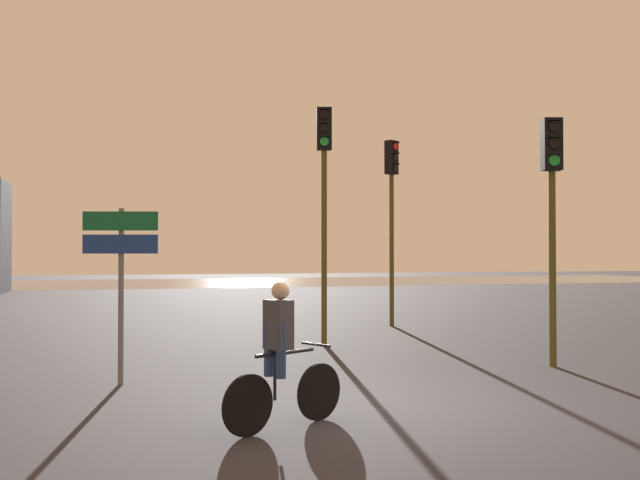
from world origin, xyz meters
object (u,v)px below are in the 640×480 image
traffic_light_center (324,181)px  traffic_light_far_right (392,198)px  traffic_light_near_right (552,193)px  direction_sign_post (121,263)px  cyclist (281,354)px

traffic_light_center → traffic_light_far_right: bearing=-116.8°
traffic_light_near_right → direction_sign_post: size_ratio=1.64×
traffic_light_far_right → traffic_light_center: bearing=17.2°
traffic_light_far_right → traffic_light_near_right: traffic_light_far_right is taller
direction_sign_post → cyclist: size_ratio=1.60×
traffic_light_center → cyclist: bearing=84.3°
traffic_light_near_right → direction_sign_post: traffic_light_near_right is taller
direction_sign_post → cyclist: (1.68, -3.22, -0.97)m
traffic_light_center → direction_sign_post: bearing=55.4°
traffic_light_far_right → direction_sign_post: size_ratio=1.91×
traffic_light_center → traffic_light_near_right: bearing=141.5°
traffic_light_center → cyclist: 7.78m
traffic_light_far_right → cyclist: 11.74m
cyclist → traffic_light_near_right: bearing=90.1°
traffic_light_far_right → cyclist: bearing=30.4°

